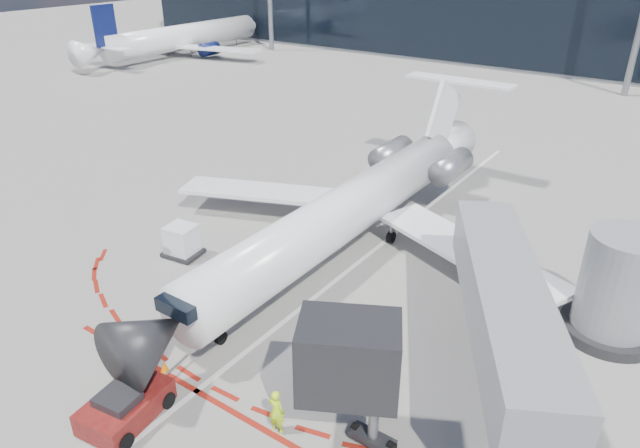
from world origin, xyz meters
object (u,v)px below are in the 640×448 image
Objects in this scene: ramp_worker at (276,411)px; regional_jet at (356,204)px; uld_container at (182,241)px; pushback_tug at (125,406)px.

regional_jet is at bearing -71.67° from ramp_worker.
regional_jet reaches higher than uld_container.
regional_jet reaches higher than pushback_tug.
regional_jet reaches higher than ramp_worker.
ramp_worker is (4.97, -13.11, -1.58)m from regional_jet.
uld_container reaches higher than pushback_tug.
regional_jet is 16.63× the size of ramp_worker.
uld_container is at bearing -137.34° from regional_jet.
pushback_tug is at bearing 26.48° from ramp_worker.
regional_jet is at bearing 34.99° from uld_container.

